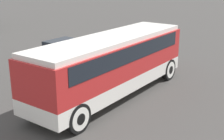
% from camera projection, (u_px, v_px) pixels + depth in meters
% --- Properties ---
extents(ground_plane, '(120.00, 120.00, 0.00)m').
position_uv_depth(ground_plane, '(112.00, 96.00, 15.49)').
color(ground_plane, '#423F3D').
extents(tour_bus, '(9.76, 2.58, 3.01)m').
position_uv_depth(tour_bus, '(113.00, 60.00, 15.02)').
color(tour_bus, silver).
rests_on(tour_bus, ground_plane).
extents(parked_car_near, '(4.40, 1.87, 1.36)m').
position_uv_depth(parked_car_near, '(64.00, 49.00, 21.96)').
color(parked_car_near, silver).
rests_on(parked_car_near, ground_plane).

